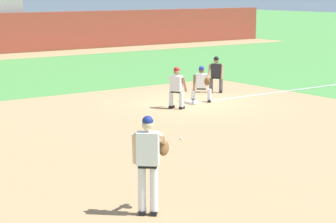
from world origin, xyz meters
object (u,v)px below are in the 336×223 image
Objects in this scene: first_baseman at (202,83)px; baserunner at (176,86)px; baseball at (181,138)px; pitcher at (149,159)px; first_base_bag at (192,102)px; umpire at (216,73)px.

first_baseman is 1.62m from baserunner.
pitcher reaches higher than baseball.
first_baseman is (0.46, -0.02, 0.69)m from first_base_bag.
baseball is at bearing 47.21° from pitcher.
first_baseman is (8.47, 8.90, -0.33)m from pitcher.
pitcher is at bearing -132.79° from baseball.
first_baseman is at bearing 45.60° from baseball.
pitcher is at bearing -131.94° from first_base_bag.
pitcher reaches higher than first_base_bag.
pitcher is 12.29m from first_baseman.
umpire is at bearing 31.11° from first_base_bag.
pitcher is (-4.18, -4.52, 1.02)m from baseball.
first_baseman is (4.29, 4.38, 0.69)m from baseball.
baserunner reaches higher than first_baseman.
baserunner and umpire have the same top height.
baserunner reaches higher than first_base_bag.
first_baseman is 0.92× the size of baserunner.
first_base_bag is 0.26× the size of baserunner.
umpire reaches higher than first_baseman.
pitcher is 1.27× the size of baserunner.
umpire is at bearing 43.23° from baseball.
baseball is at bearing -136.77° from umpire.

